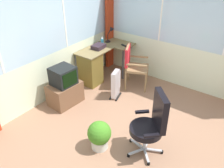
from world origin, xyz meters
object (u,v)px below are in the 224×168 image
Objects in this scene: paper_tray at (99,47)px; tv_on_stand at (65,88)px; wooden_armchair at (132,62)px; spray_bottle at (102,41)px; space_heater at (116,84)px; office_chair at (152,122)px; desk_lamp at (111,32)px; potted_plant at (99,135)px; desk at (92,66)px; tv_remote at (124,45)px.

tv_on_stand is at bearing -174.83° from paper_tray.
tv_on_stand is at bearing 152.52° from wooden_armchair.
spray_bottle reaches higher than space_heater.
office_chair reaches higher than tv_on_stand.
desk_lamp is 1.45m from space_heater.
desk_lamp reaches higher than potted_plant.
desk_lamp is 1.70× the size of spray_bottle.
desk is 2.20× the size of space_heater.
spray_bottle reaches higher than potted_plant.
potted_plant is at bearing -154.53° from space_heater.
office_chair is at bearing -131.76° from desk_lamp.
paper_tray is 2.55m from office_chair.
office_chair is at bearing -125.75° from space_heater.
office_chair is at bearing -117.99° from desk.
paper_tray reaches higher than tv_remote.
desk is 8.94× the size of tv_remote.
space_heater reaches higher than potted_plant.
desk_lamp is 0.38× the size of wooden_armchair.
office_chair is (-1.13, -2.13, 0.16)m from desk.
spray_bottle reaches higher than wooden_armchair.
spray_bottle is 0.27× the size of tv_on_stand.
tv_remote is 0.50× the size of paper_tray.
tv_remote is 0.60m from paper_tray.
desk_lamp reaches higher than paper_tray.
wooden_armchair is at bearing -64.99° from desk.
space_heater is at bearing -118.46° from paper_tray.
tv_on_stand is at bearing 139.59° from space_heater.
desk_lamp is at bearing 3.13° from paper_tray.
spray_bottle reaches higher than desk.
tv_on_stand is (-1.45, -0.17, -0.51)m from spray_bottle.
tv_on_stand reaches higher than potted_plant.
desk is 0.82m from space_heater.
tv_remote is at bearing -38.68° from paper_tray.
office_chair is 2.14× the size of potted_plant.
paper_tray is 0.28× the size of office_chair.
desk_lamp reaches higher than desk.
tv_on_stand reaches higher than desk.
wooden_armchair is 0.63m from space_heater.
tv_remote is at bearing 25.24° from potted_plant.
wooden_armchair is 2.05m from potted_plant.
paper_tray reaches higher than space_heater.
tv_remote is at bearing 43.24° from office_chair.
tv_remote is at bearing -8.85° from tv_on_stand.
wooden_armchair reaches higher than potted_plant.
office_chair reaches higher than potted_plant.
wooden_armchair is at bearing -81.31° from paper_tray.
wooden_armchair reaches higher than desk.
spray_bottle is at bearing 174.59° from desk_lamp.
desk is 3.66× the size of desk_lamp.
desk_lamp is at bearing 40.48° from space_heater.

